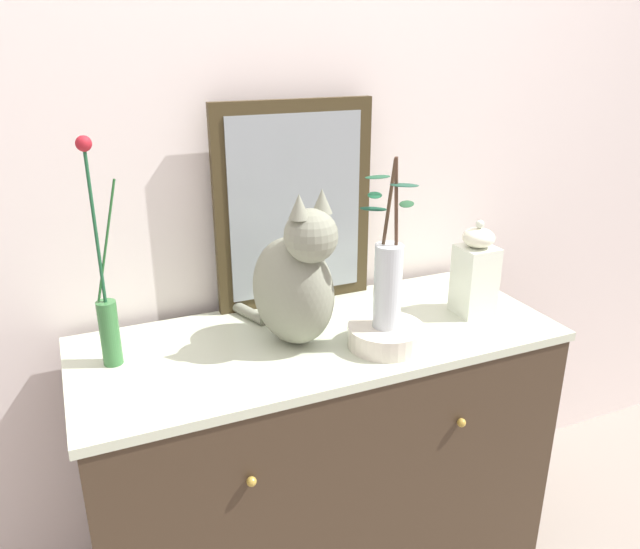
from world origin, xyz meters
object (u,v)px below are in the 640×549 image
(mirror_leaning, at_px, (295,206))
(bowl_porcelain, at_px, (386,335))
(cat_sitting, at_px, (296,282))
(sideboard, at_px, (320,464))
(vase_slim_green, at_px, (107,310))
(jar_lidded_porcelain, at_px, (475,273))
(vase_glass_clear, at_px, (388,279))

(mirror_leaning, height_order, bowl_porcelain, mirror_leaning)
(cat_sitting, xyz_separation_m, bowl_porcelain, (0.21, -0.11, -0.15))
(sideboard, bearing_deg, mirror_leaning, 84.07)
(mirror_leaning, bearing_deg, bowl_porcelain, -73.22)
(vase_slim_green, xyz_separation_m, jar_lidded_porcelain, (1.02, -0.10, -0.02))
(sideboard, height_order, mirror_leaning, mirror_leaning)
(cat_sitting, bearing_deg, bowl_porcelain, -27.45)
(cat_sitting, xyz_separation_m, vase_slim_green, (-0.47, 0.08, -0.03))
(sideboard, relative_size, vase_glass_clear, 2.94)
(mirror_leaning, distance_m, bowl_porcelain, 0.48)
(mirror_leaning, height_order, cat_sitting, mirror_leaning)
(cat_sitting, height_order, vase_slim_green, vase_slim_green)
(vase_glass_clear, distance_m, jar_lidded_porcelain, 0.35)
(mirror_leaning, relative_size, jar_lidded_porcelain, 2.13)
(sideboard, distance_m, mirror_leaning, 0.78)
(vase_slim_green, distance_m, bowl_porcelain, 0.71)
(mirror_leaning, height_order, jar_lidded_porcelain, mirror_leaning)
(cat_sitting, distance_m, bowl_porcelain, 0.28)
(mirror_leaning, distance_m, vase_glass_clear, 0.40)
(mirror_leaning, distance_m, vase_slim_green, 0.62)
(bowl_porcelain, bearing_deg, cat_sitting, 152.55)
(mirror_leaning, bearing_deg, vase_glass_clear, -73.16)
(sideboard, xyz_separation_m, vase_glass_clear, (0.14, -0.12, 0.63))
(vase_slim_green, bearing_deg, mirror_leaning, 17.94)
(mirror_leaning, xyz_separation_m, bowl_porcelain, (0.11, -0.37, -0.28))
(vase_slim_green, bearing_deg, jar_lidded_porcelain, -5.89)
(vase_slim_green, height_order, jar_lidded_porcelain, vase_slim_green)
(bowl_porcelain, bearing_deg, vase_glass_clear, 87.04)
(mirror_leaning, bearing_deg, sideboard, -95.93)
(jar_lidded_porcelain, bearing_deg, vase_glass_clear, -166.67)
(vase_slim_green, relative_size, bowl_porcelain, 2.79)
(bowl_porcelain, bearing_deg, sideboard, 138.13)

